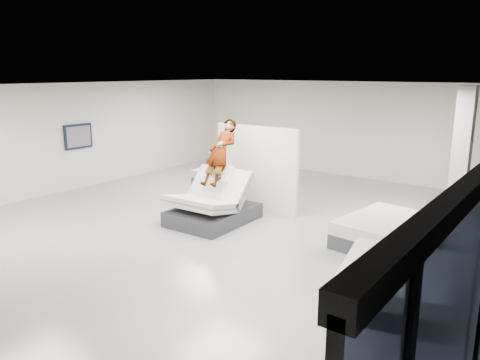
% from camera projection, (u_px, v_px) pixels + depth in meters
% --- Properties ---
extents(room, '(14.00, 14.04, 3.20)m').
position_uv_depth(room, '(220.00, 161.00, 10.30)').
color(room, '#A3A19A').
rests_on(room, ground).
extents(hero_bed, '(1.58, 2.07, 1.34)m').
position_uv_depth(hero_bed, '(212.00, 206.00, 11.11)').
color(hero_bed, '#37373C').
rests_on(hero_bed, floor).
extents(person, '(0.68, 1.71, 1.30)m').
position_uv_depth(person, '(220.00, 166.00, 11.17)').
color(person, slate).
rests_on(person, hero_bed).
extents(remote, '(0.05, 0.14, 0.08)m').
position_uv_depth(remote, '(219.00, 179.00, 10.82)').
color(remote, black).
rests_on(remote, person).
extents(divider_panel, '(2.41, 0.14, 2.19)m').
position_uv_depth(divider_panel, '(256.00, 168.00, 11.99)').
color(divider_panel, white).
rests_on(divider_panel, floor).
extents(flat_bed_right_far, '(1.81, 2.26, 0.57)m').
position_uv_depth(flat_bed_right_far, '(387.00, 232.00, 9.68)').
color(flat_bed_right_far, '#37373C').
rests_on(flat_bed_right_far, floor).
extents(flat_bed_right_near, '(1.97, 2.37, 0.57)m').
position_uv_depth(flat_bed_right_near, '(394.00, 283.00, 7.36)').
color(flat_bed_right_near, '#37373C').
rests_on(flat_bed_right_near, floor).
extents(flat_bed_left_far, '(1.95, 1.54, 0.50)m').
position_uv_depth(flat_bed_left_far, '(227.00, 177.00, 14.78)').
color(flat_bed_left_far, '#37373C').
rests_on(flat_bed_left_far, floor).
extents(column, '(0.40, 0.40, 3.20)m').
position_uv_depth(column, '(462.00, 152.00, 11.48)').
color(column, beige).
rests_on(column, floor).
extents(wall_poster, '(0.06, 0.95, 0.75)m').
position_uv_depth(wall_poster, '(78.00, 136.00, 14.14)').
color(wall_poster, black).
rests_on(wall_poster, wall_left).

